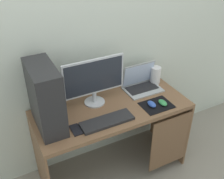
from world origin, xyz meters
TOP-DOWN VIEW (x-y plane):
  - ground_plane at (0.00, 0.00)m, footprint 8.00×8.00m
  - wall_back at (0.00, 0.32)m, footprint 4.00×0.05m
  - desk at (0.02, -0.01)m, footprint 1.31×0.57m
  - pc_tower at (-0.53, 0.02)m, footprint 0.18×0.41m
  - monitor at (-0.10, 0.13)m, footprint 0.53×0.17m
  - laptop at (0.38, 0.15)m, footprint 0.33×0.23m
  - speaker at (0.56, 0.18)m, footprint 0.09×0.09m
  - keyboard at (-0.12, -0.15)m, footprint 0.42×0.14m
  - mousepad at (0.35, -0.14)m, footprint 0.26×0.20m
  - mouse_left at (0.31, -0.13)m, footprint 0.06×0.10m
  - mouse_right at (0.40, -0.16)m, footprint 0.06×0.10m
  - cell_phone at (-0.37, -0.13)m, footprint 0.07×0.13m

SIDE VIEW (x-z plane):
  - ground_plane at x=0.00m, z-range 0.00..0.00m
  - desk at x=0.02m, z-range 0.21..0.93m
  - mousepad at x=0.35m, z-range 0.72..0.73m
  - cell_phone at x=-0.37m, z-range 0.72..0.73m
  - keyboard at x=-0.12m, z-range 0.72..0.75m
  - mouse_left at x=0.31m, z-range 0.73..0.76m
  - mouse_right at x=0.40m, z-range 0.73..0.76m
  - laptop at x=0.38m, z-range 0.65..0.89m
  - speaker at x=0.56m, z-range 0.72..0.89m
  - monitor at x=-0.10m, z-range 0.75..1.16m
  - pc_tower at x=-0.53m, z-range 0.72..1.22m
  - wall_back at x=0.00m, z-range 0.00..2.60m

